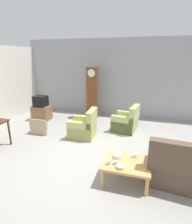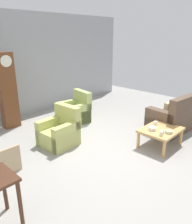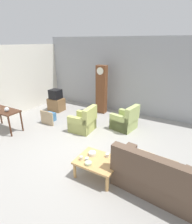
{
  "view_description": "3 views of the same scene",
  "coord_description": "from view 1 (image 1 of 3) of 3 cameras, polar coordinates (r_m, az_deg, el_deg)",
  "views": [
    {
      "loc": [
        1.08,
        -4.0,
        2.49
      ],
      "look_at": [
        -0.36,
        1.0,
        0.87
      ],
      "focal_mm": 28.77,
      "sensor_mm": 36.0,
      "label": 1
    },
    {
      "loc": [
        -3.7,
        -2.97,
        2.51
      ],
      "look_at": [
        0.07,
        0.62,
        0.7
      ],
      "focal_mm": 35.74,
      "sensor_mm": 36.0,
      "label": 2
    },
    {
      "loc": [
        2.48,
        -3.8,
        3.02
      ],
      "look_at": [
        -0.31,
        1.1,
        0.77
      ],
      "focal_mm": 28.68,
      "sensor_mm": 36.0,
      "label": 3
    }
  ],
  "objects": [
    {
      "name": "armchair_olive_far",
      "position": [
        6.29,
        9.56,
        -3.27
      ],
      "size": [
        0.91,
        0.89,
        0.92
      ],
      "color": "#ACBD6D",
      "rests_on": "ground_plane"
    },
    {
      "name": "framed_picture_leaning",
      "position": [
        6.19,
        -17.94,
        -4.61
      ],
      "size": [
        0.6,
        0.05,
        0.54
      ],
      "primitive_type": "cube",
      "color": "tan",
      "rests_on": "ground_plane"
    },
    {
      "name": "ground_plane",
      "position": [
        4.83,
        0.9,
        -13.73
      ],
      "size": [
        10.4,
        10.4,
        0.0
      ],
      "primitive_type": "plane",
      "color": "#999691"
    },
    {
      "name": "tv_stand_cabinet",
      "position": [
        7.63,
        -16.87,
        -0.26
      ],
      "size": [
        0.68,
        0.52,
        0.57
      ],
      "primitive_type": "cube",
      "color": "brown",
      "rests_on": "ground_plane"
    },
    {
      "name": "cup_cream_tall",
      "position": [
        3.69,
        4.12,
        -15.67
      ],
      "size": [
        0.08,
        0.08,
        0.09
      ],
      "primitive_type": "cylinder",
      "color": "beige",
      "rests_on": "coffee_table_wood"
    },
    {
      "name": "cup_white_porcelain",
      "position": [
        3.99,
        12.29,
        -13.4
      ],
      "size": [
        0.09,
        0.09,
        0.08
      ],
      "primitive_type": "cylinder",
      "color": "white",
      "rests_on": "coffee_table_wood"
    },
    {
      "name": "armchair_olive_near",
      "position": [
        5.77,
        -3.91,
        -5.0
      ],
      "size": [
        0.83,
        0.8,
        0.92
      ],
      "color": "#B7BC66",
      "rests_on": "ground_plane"
    },
    {
      "name": "grandfather_clock",
      "position": [
        7.36,
        -1.1,
        6.01
      ],
      "size": [
        0.44,
        0.3,
        2.09
      ],
      "color": "brown",
      "rests_on": "ground_plane"
    },
    {
      "name": "garage_door_wall",
      "position": [
        7.72,
        8.12,
        10.52
      ],
      "size": [
        8.4,
        0.16,
        3.2
      ],
      "primitive_type": "cube",
      "color": "#9EA0A5",
      "rests_on": "ground_plane"
    },
    {
      "name": "bowl_white_stacked",
      "position": [
        3.92,
        6.9,
        -13.74
      ],
      "size": [
        0.18,
        0.18,
        0.08
      ],
      "primitive_type": "cylinder",
      "color": "white",
      "rests_on": "coffee_table_wood"
    },
    {
      "name": "coffee_table_wood",
      "position": [
        3.86,
        9.63,
        -16.2
      ],
      "size": [
        0.96,
        0.76,
        0.44
      ],
      "color": "tan",
      "rests_on": "ground_plane"
    },
    {
      "name": "bowl_shallow_green",
      "position": [
        3.62,
        7.68,
        -16.87
      ],
      "size": [
        0.16,
        0.16,
        0.06
      ],
      "primitive_type": "cylinder",
      "color": "#B2C69E",
      "rests_on": "coffee_table_wood"
    },
    {
      "name": "storage_box_blue",
      "position": [
        6.51,
        -17.65,
        -4.48
      ],
      "size": [
        0.37,
        0.44,
        0.33
      ],
      "primitive_type": "cube",
      "color": "teal",
      "rests_on": "ground_plane"
    },
    {
      "name": "tv_crt",
      "position": [
        7.51,
        -17.2,
        3.34
      ],
      "size": [
        0.48,
        0.44,
        0.42
      ],
      "primitive_type": "cube",
      "color": "black",
      "rests_on": "tv_stand_cabinet"
    },
    {
      "name": "cup_blue_rimmed",
      "position": [
        3.72,
        6.27,
        -15.7
      ],
      "size": [
        0.08,
        0.08,
        0.07
      ],
      "primitive_type": "cylinder",
      "color": "silver",
      "rests_on": "coffee_table_wood"
    }
  ]
}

